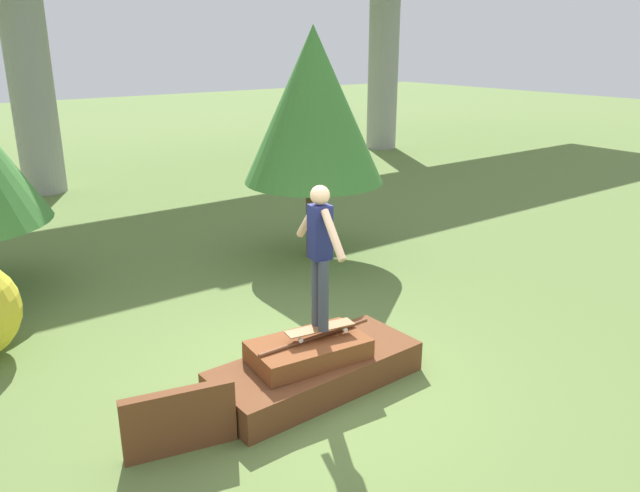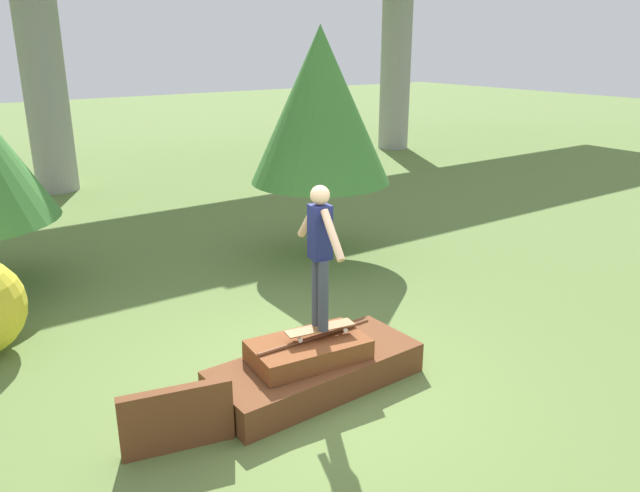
% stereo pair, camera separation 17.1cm
% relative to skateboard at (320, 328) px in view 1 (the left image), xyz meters
% --- Properties ---
extents(ground_plane, '(80.00, 80.00, 0.00)m').
position_rel_skateboard_xyz_m(ground_plane, '(-0.06, 0.01, -0.74)').
color(ground_plane, olive).
extents(scrap_pile, '(2.55, 1.11, 0.66)m').
position_rel_skateboard_xyz_m(scrap_pile, '(-0.07, 0.01, -0.49)').
color(scrap_pile, brown).
rests_on(scrap_pile, ground_plane).
extents(scrap_plank_loose, '(1.12, 0.37, 0.68)m').
position_rel_skateboard_xyz_m(scrap_plank_loose, '(-1.86, -0.18, -0.40)').
color(scrap_plank_loose, brown).
rests_on(scrap_plank_loose, ground_plane).
extents(skateboard, '(0.85, 0.33, 0.09)m').
position_rel_skateboard_xyz_m(skateboard, '(0.00, 0.00, 0.00)').
color(skateboard, brown).
rests_on(skateboard, scrap_pile).
extents(skater, '(0.26, 1.09, 1.68)m').
position_rel_skateboard_xyz_m(skater, '(-0.00, 0.00, 0.99)').
color(skater, '#383D4C').
rests_on(skater, skateboard).
extents(tree_behind_left, '(2.53, 2.53, 4.17)m').
position_rel_skateboard_xyz_m(tree_behind_left, '(2.69, 3.83, 2.05)').
color(tree_behind_left, brown).
rests_on(tree_behind_left, ground_plane).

